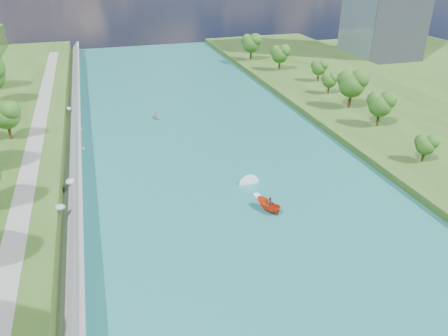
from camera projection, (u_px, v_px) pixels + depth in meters
name	position (u px, v px, depth m)	size (l,w,h in m)	color
ground	(266.00, 242.00, 61.03)	(260.00, 260.00, 0.00)	#2D5119
river_water	(225.00, 177.00, 78.07)	(55.00, 240.00, 0.10)	#1A6561
riprap_bank	(72.00, 191.00, 69.96)	(4.49, 236.00, 4.25)	slate
riverside_path	(26.00, 185.00, 68.12)	(3.00, 200.00, 0.10)	gray
trees_east	(349.00, 92.00, 102.80)	(17.04, 142.62, 11.06)	#194B14
motorboat	(266.00, 202.00, 68.67)	(3.60, 19.31, 1.96)	red
raft	(156.00, 117.00, 104.17)	(2.43, 2.91, 1.64)	gray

